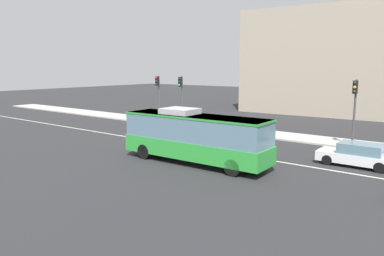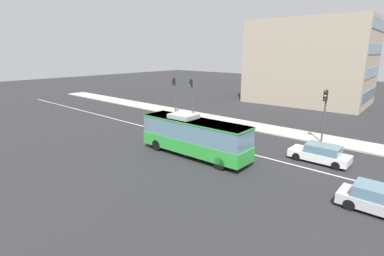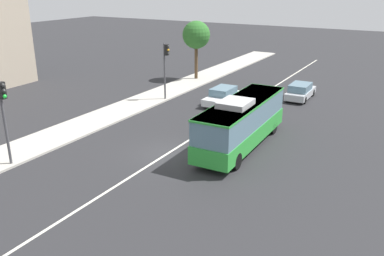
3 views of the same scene
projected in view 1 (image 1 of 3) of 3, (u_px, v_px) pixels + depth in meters
ground_plane at (187, 147)px, 28.40m from camera, size 160.00×160.00×0.00m
sidewalk_kerb at (241, 131)px, 35.01m from camera, size 80.00×3.45×0.14m
lane_centre_line at (187, 147)px, 28.40m from camera, size 76.00×0.16×0.01m
transit_bus at (195, 135)px, 23.30m from camera, size 10.05×2.72×3.46m
sedan_white at (357, 155)px, 22.71m from camera, size 4.50×1.83×1.46m
traffic_light_near_corner at (181, 93)px, 37.00m from camera, size 0.34×0.62×5.20m
traffic_light_mid_block at (158, 91)px, 38.97m from camera, size 0.33×0.62×5.20m
traffic_light_far_corner at (355, 102)px, 27.06m from camera, size 0.32×0.62×5.20m
office_block_background at (322, 62)px, 50.49m from camera, size 19.16×14.21×13.60m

